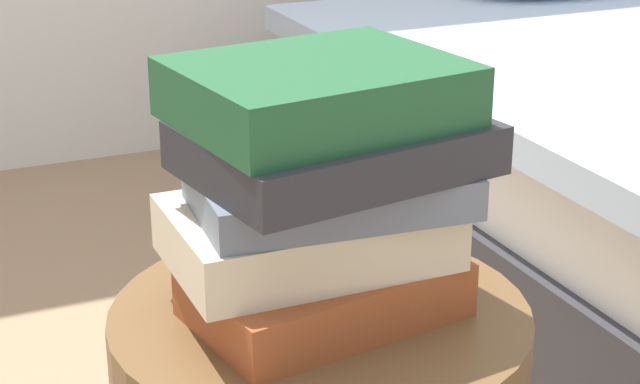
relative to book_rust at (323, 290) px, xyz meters
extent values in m
cube|color=#994723|center=(0.00, 0.00, 0.00)|extent=(0.28, 0.20, 0.06)
cube|color=beige|center=(-0.01, 0.02, 0.06)|extent=(0.27, 0.18, 0.06)
cube|color=slate|center=(0.01, 0.00, 0.10)|extent=(0.27, 0.18, 0.04)
cube|color=#28282D|center=(0.01, 0.00, 0.15)|extent=(0.30, 0.24, 0.05)
cube|color=#1E512D|center=(0.00, 0.02, 0.20)|extent=(0.28, 0.24, 0.06)
camera|label=1|loc=(-0.38, -0.87, 0.47)|focal=59.70mm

